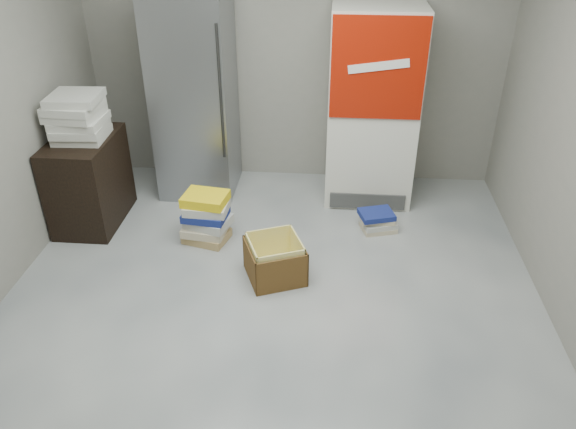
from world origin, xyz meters
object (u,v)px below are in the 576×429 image
Objects in this scene: steel_fridge at (195,96)px; wood_shelf at (89,181)px; phonebook_stack_main at (206,218)px; cardboard_box at (275,262)px; coke_cooler at (372,106)px.

wood_shelf is (-0.83, -0.73, -0.55)m from steel_fridge.
steel_fridge is 4.30× the size of phonebook_stack_main.
phonebook_stack_main reaches higher than cardboard_box.
wood_shelf is 1.81× the size of phonebook_stack_main.
coke_cooler is at bearing -0.18° from steel_fridge.
steel_fridge is 1.65m from coke_cooler.
wood_shelf is at bearing -163.72° from coke_cooler.
wood_shelf reaches higher than cardboard_box.
steel_fridge is 2.37× the size of wood_shelf.
coke_cooler is 2.63m from wood_shelf.
cardboard_box is at bearing -117.62° from coke_cooler.
coke_cooler reaches higher than phonebook_stack_main.
wood_shelf is 1.13m from phonebook_stack_main.
steel_fridge is 1.89m from cardboard_box.
coke_cooler is at bearing 40.49° from cardboard_box.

